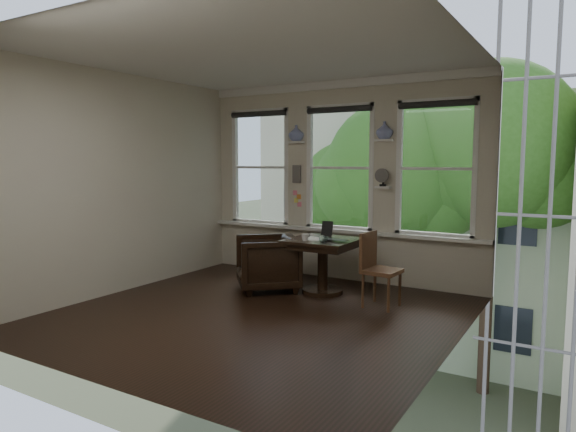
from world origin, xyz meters
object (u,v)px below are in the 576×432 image
Objects in this scene: side_chair_right at (382,270)px; table at (323,266)px; armchair_left at (267,263)px; mug at (305,237)px; laptop at (333,241)px.

table is at bearing 80.66° from side_chair_right.
mug is at bearing 46.08° from armchair_left.
table is 0.52m from mug.
armchair_left is at bearing -165.56° from laptop.
side_chair_right is 1.12m from mug.
side_chair_right is at bearing -13.55° from table.
laptop is (0.22, -0.15, 0.39)m from table.
armchair_left is 0.92× the size of side_chair_right.
mug reaches higher than table.
mug reaches higher than laptop.
laptop is at bearing 87.95° from side_chair_right.
armchair_left is at bearing -162.07° from table.
mug is (-0.35, -0.12, 0.03)m from laptop.
side_chair_right reaches higher than armchair_left.
armchair_left is (-0.74, -0.24, 0.01)m from table.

